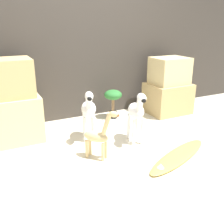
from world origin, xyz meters
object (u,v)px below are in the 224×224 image
at_px(zebra_left, 89,109).
at_px(giraffe_figurine, 98,136).
at_px(potted_palm_front, 113,98).
at_px(surfboard, 178,156).
at_px(zebra_right, 137,111).

xyz_separation_m(zebra_left, giraffe_figurine, (-0.10, -0.53, -0.14)).
bearing_deg(potted_palm_front, surfboard, -86.96).
bearing_deg(zebra_right, surfboard, -69.85).
distance_m(potted_palm_front, surfboard, 1.55).
height_order(giraffe_figurine, potted_palm_front, giraffe_figurine).
relative_size(potted_palm_front, surfboard, 0.41).
bearing_deg(potted_palm_front, zebra_right, -98.14).
relative_size(zebra_right, surfboard, 0.61).
distance_m(giraffe_figurine, surfboard, 0.95).
height_order(potted_palm_front, surfboard, potted_palm_front).
bearing_deg(potted_palm_front, zebra_left, -137.45).
xyz_separation_m(potted_palm_front, surfboard, (0.08, -1.52, -0.31)).
distance_m(zebra_left, giraffe_figurine, 0.55).
bearing_deg(potted_palm_front, giraffe_figurine, -123.61).
height_order(zebra_right, zebra_left, same).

